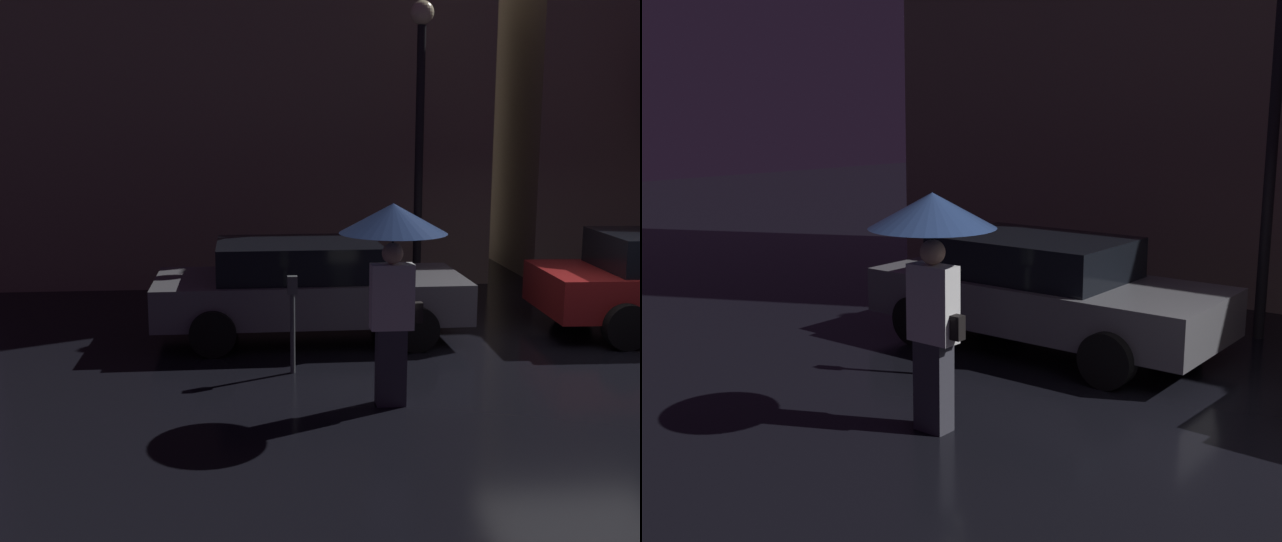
{
  "view_description": "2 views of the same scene",
  "coord_description": "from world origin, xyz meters",
  "views": [
    {
      "loc": [
        -4.48,
        -9.65,
        3.02
      ],
      "look_at": [
        -3.61,
        -0.04,
        1.24
      ],
      "focal_mm": 45.0,
      "sensor_mm": 36.0,
      "label": 1
    },
    {
      "loc": [
        1.57,
        -6.74,
        2.89
      ],
      "look_at": [
        -3.51,
        -0.3,
        1.26
      ],
      "focal_mm": 45.0,
      "sensor_mm": 36.0,
      "label": 2
    }
  ],
  "objects": [
    {
      "name": "parking_meter",
      "position": [
        -3.96,
        -0.2,
        0.75
      ],
      "size": [
        0.12,
        0.1,
        1.21
      ],
      "color": "#4C5154",
      "rests_on": "ground"
    },
    {
      "name": "street_lamp_near",
      "position": [
        -1.63,
        3.55,
        3.25
      ],
      "size": [
        0.39,
        0.39,
        4.96
      ],
      "color": "black",
      "rests_on": "ground"
    },
    {
      "name": "ground_plane",
      "position": [
        0.0,
        0.0,
        0.0
      ],
      "size": [
        60.0,
        60.0,
        0.0
      ],
      "primitive_type": "plane",
      "color": "black"
    },
    {
      "name": "parked_car_grey",
      "position": [
        -3.66,
        1.51,
        0.72
      ],
      "size": [
        4.37,
        2.04,
        1.37
      ],
      "rotation": [
        0.0,
        0.0,
        0.01
      ],
      "color": "slate",
      "rests_on": "ground"
    },
    {
      "name": "pedestrian_with_umbrella",
      "position": [
        -2.96,
        -1.41,
        1.76
      ],
      "size": [
        1.15,
        1.15,
        2.2
      ],
      "rotation": [
        0.0,
        0.0,
        -0.0
      ],
      "color": "#383842",
      "rests_on": "ground"
    }
  ]
}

